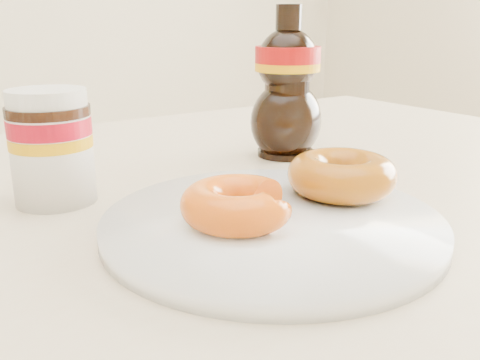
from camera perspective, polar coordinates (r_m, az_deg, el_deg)
dining_table at (r=0.59m, az=-6.93°, el=-9.93°), size 1.40×0.90×0.75m
plate at (r=0.47m, az=3.44°, el=-4.63°), size 0.30×0.30×0.01m
donut_bitten at (r=0.45m, az=-0.31°, el=-2.57°), size 0.10×0.10×0.03m
donut_whole at (r=0.53m, az=10.80°, el=0.57°), size 0.14×0.14×0.04m
nutella_jar at (r=0.56m, az=-19.50°, el=3.81°), size 0.08×0.08×0.11m
syrup_bottle at (r=0.72m, az=5.05°, el=10.29°), size 0.13×0.12×0.20m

